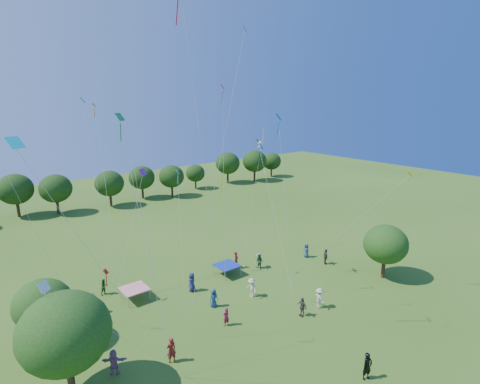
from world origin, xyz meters
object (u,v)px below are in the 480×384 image
tent_blue (227,265)px  near_tree_east (386,244)px  near_tree_west (65,333)px  tent_red_stripe (134,289)px  red_high_kite (189,56)px  pirate_kite (261,148)px  man_in_black (367,366)px  near_tree_north (43,305)px

tent_blue → near_tree_east: bearing=-40.7°
near_tree_west → tent_red_stripe: size_ratio=3.07×
red_high_kite → tent_blue: bearing=41.9°
near_tree_east → tent_red_stripe: 24.44m
near_tree_east → pirate_kite: 15.80m
near_tree_west → tent_blue: 18.69m
near_tree_east → tent_red_stripe: size_ratio=2.52×
near_tree_east → red_high_kite: size_ratio=0.23×
near_tree_west → red_high_kite: size_ratio=0.28×
near_tree_east → near_tree_west: bearing=173.6°
pirate_kite → tent_blue: bearing=126.8°
near_tree_west → man_in_black: bearing=-34.3°
man_in_black → red_high_kite: size_ratio=0.08×
near_tree_east → man_in_black: (-13.72, -7.13, -2.65)m
near_tree_east → tent_red_stripe: (-21.36, 11.60, -2.55)m
tent_red_stripe → red_high_kite: size_ratio=0.09×
near_tree_west → pirate_kite: bearing=12.9°
tent_blue → man_in_black: size_ratio=1.18×
near_tree_west → pirate_kite: 21.40m
near_tree_north → near_tree_east: 30.49m
tent_red_stripe → red_high_kite: bearing=-82.5°
near_tree_west → tent_red_stripe: 11.76m
tent_blue → red_high_kite: red_high_kite is taller
near_tree_east → red_high_kite: (-20.22, 2.89, 16.54)m
tent_red_stripe → man_in_black: size_ratio=1.18×
near_tree_west → pirate_kite: size_ratio=0.53×
near_tree_west → near_tree_north: bearing=90.4°
near_tree_west → tent_red_stripe: bearing=47.7°
man_in_black → pirate_kite: bearing=90.7°
tent_blue → pirate_kite: bearing=-53.2°
near_tree_north → pirate_kite: bearing=-5.3°
near_tree_west → man_in_black: (15.24, -10.39, -3.42)m
man_in_black → pirate_kite: size_ratio=0.15×
near_tree_north → red_high_kite: (8.78, -6.51, 16.82)m
near_tree_north → pirate_kite: pirate_kite is taller
tent_blue → pirate_kite: (2.00, -2.67, 12.16)m
tent_blue → man_in_black: man_in_black is taller
near_tree_west → red_high_kite: red_high_kite is taller
tent_blue → red_high_kite: 22.08m
near_tree_north → tent_red_stripe: (7.64, 2.20, -2.28)m
tent_red_stripe → man_in_black: bearing=-67.8°
near_tree_north → tent_red_stripe: bearing=16.1°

